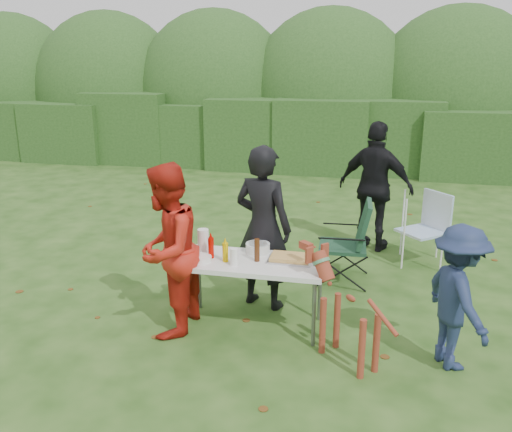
% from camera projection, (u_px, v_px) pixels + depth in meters
% --- Properties ---
extents(ground, '(80.00, 80.00, 0.00)m').
position_uv_depth(ground, '(245.00, 316.00, 6.00)').
color(ground, '#1E4211').
extents(hedge_row, '(22.00, 1.40, 1.70)m').
position_uv_depth(hedge_row, '(322.00, 136.00, 13.23)').
color(hedge_row, '#23471C').
rests_on(hedge_row, ground).
extents(shrub_backdrop, '(20.00, 2.60, 3.20)m').
position_uv_depth(shrub_backdrop, '(329.00, 100.00, 14.51)').
color(shrub_backdrop, '#3D6628').
rests_on(shrub_backdrop, ground).
extents(folding_table, '(1.50, 0.70, 0.74)m').
position_uv_depth(folding_table, '(252.00, 265.00, 5.60)').
color(folding_table, silver).
rests_on(folding_table, ground).
extents(person_cook, '(0.78, 0.63, 1.86)m').
position_uv_depth(person_cook, '(263.00, 228.00, 6.02)').
color(person_cook, black).
rests_on(person_cook, ground).
extents(person_red_jacket, '(0.69, 0.88, 1.78)m').
position_uv_depth(person_red_jacket, '(167.00, 251.00, 5.44)').
color(person_red_jacket, red).
rests_on(person_red_jacket, ground).
extents(person_black_puffy, '(1.19, 0.80, 1.88)m').
position_uv_depth(person_black_puffy, '(376.00, 187.00, 7.80)').
color(person_black_puffy, black).
rests_on(person_black_puffy, ground).
extents(child, '(0.81, 1.01, 1.36)m').
position_uv_depth(child, '(458.00, 298.00, 4.87)').
color(child, '#1D294B').
rests_on(child, ground).
extents(dog, '(1.05, 1.02, 0.99)m').
position_uv_depth(dog, '(350.00, 314.00, 4.97)').
color(dog, maroon).
rests_on(dog, ground).
extents(camping_chair, '(0.70, 0.70, 1.07)m').
position_uv_depth(camping_chair, '(343.00, 242.00, 6.76)').
color(camping_chair, '#1B3F29').
rests_on(camping_chair, ground).
extents(lawn_chair, '(0.83, 0.83, 0.99)m').
position_uv_depth(lawn_chair, '(422.00, 229.00, 7.38)').
color(lawn_chair, '#497FBA').
rests_on(lawn_chair, ground).
extents(food_tray, '(0.45, 0.30, 0.02)m').
position_uv_depth(food_tray, '(290.00, 260.00, 5.58)').
color(food_tray, '#B7B7BA').
rests_on(food_tray, folding_table).
extents(focaccia_bread, '(0.40, 0.26, 0.04)m').
position_uv_depth(focaccia_bread, '(290.00, 257.00, 5.57)').
color(focaccia_bread, tan).
rests_on(focaccia_bread, food_tray).
extents(mustard_bottle, '(0.06, 0.06, 0.20)m').
position_uv_depth(mustard_bottle, '(225.00, 252.00, 5.53)').
color(mustard_bottle, '#CEA603').
rests_on(mustard_bottle, folding_table).
extents(ketchup_bottle, '(0.06, 0.06, 0.22)m').
position_uv_depth(ketchup_bottle, '(211.00, 248.00, 5.63)').
color(ketchup_bottle, '#AE0700').
rests_on(ketchup_bottle, folding_table).
extents(beer_bottle, '(0.06, 0.06, 0.24)m').
position_uv_depth(beer_bottle, '(257.00, 250.00, 5.53)').
color(beer_bottle, '#47230F').
rests_on(beer_bottle, folding_table).
extents(paper_towel_roll, '(0.12, 0.12, 0.26)m').
position_uv_depth(paper_towel_roll, '(203.00, 241.00, 5.77)').
color(paper_towel_roll, white).
rests_on(paper_towel_roll, folding_table).
extents(cup_stack, '(0.08, 0.08, 0.18)m').
position_uv_depth(cup_stack, '(234.00, 257.00, 5.43)').
color(cup_stack, white).
rests_on(cup_stack, folding_table).
extents(pasta_bowl, '(0.26, 0.26, 0.10)m').
position_uv_depth(pasta_bowl, '(258.00, 248.00, 5.80)').
color(pasta_bowl, silver).
rests_on(pasta_bowl, folding_table).
extents(plate_stack, '(0.24, 0.24, 0.05)m').
position_uv_depth(plate_stack, '(200.00, 259.00, 5.57)').
color(plate_stack, white).
rests_on(plate_stack, folding_table).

